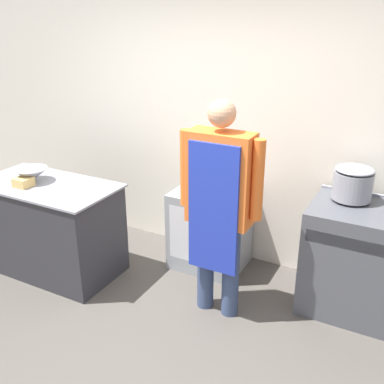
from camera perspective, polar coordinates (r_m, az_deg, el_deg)
name	(u,v)px	position (r m, az deg, el deg)	size (l,w,h in m)	color
ground_plane	(116,363)	(3.53, -9.61, -20.57)	(14.00, 14.00, 0.00)	#4C4742
wall_back	(227,126)	(4.36, 4.42, 8.41)	(8.00, 0.05, 2.70)	silver
prep_counter	(51,227)	(4.52, -17.43, -4.31)	(1.34, 0.72, 0.89)	#2D2D33
stove	(369,263)	(3.98, 21.57, -8.33)	(1.01, 0.66, 0.95)	#4C4F56
fridge_unit	(210,229)	(4.41, 2.24, -4.70)	(0.69, 0.57, 0.78)	#93999E
person_cook	(219,198)	(3.46, 3.49, -0.75)	(0.69, 0.24, 1.79)	#38476B
mixing_bowl	(31,175)	(4.43, -19.71, 2.05)	(0.31, 0.31, 0.13)	gray
plastic_tub	(24,182)	(4.34, -20.61, 1.18)	(0.14, 0.14, 0.08)	#D8B266
stock_pot	(353,182)	(3.85, 19.76, 1.16)	(0.32, 0.32, 0.28)	gray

